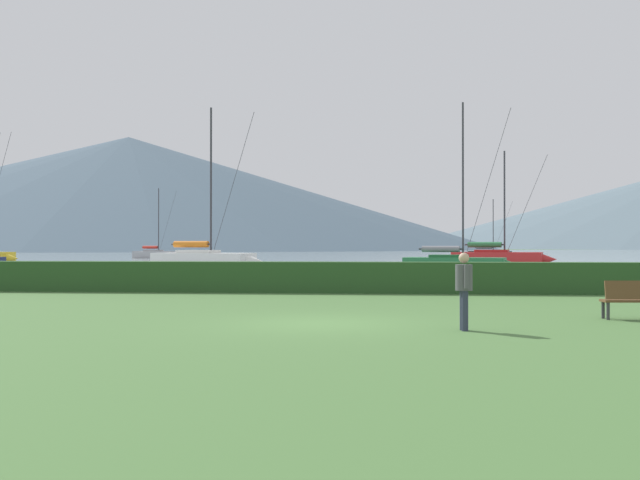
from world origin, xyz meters
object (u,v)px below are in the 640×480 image
at_px(sailboat_slip_4, 498,258).
at_px(sailboat_slip_7, 456,263).
at_px(sailboat_slip_0, 205,259).
at_px(sailboat_slip_1, 490,254).
at_px(sailboat_slip_5, 156,254).
at_px(person_seated_viewer, 464,285).
at_px(park_bench_under_tree, 635,298).

height_order(sailboat_slip_4, sailboat_slip_7, sailboat_slip_7).
height_order(sailboat_slip_0, sailboat_slip_4, sailboat_slip_0).
xyz_separation_m(sailboat_slip_1, sailboat_slip_5, (-45.72, -10.47, 0.03)).
xyz_separation_m(sailboat_slip_4, person_seated_viewer, (-8.00, -48.43, 0.26)).
distance_m(sailboat_slip_1, park_bench_under_tree, 88.58).
xyz_separation_m(sailboat_slip_5, person_seated_viewer, (32.46, -80.38, 0.38)).
height_order(sailboat_slip_1, sailboat_slip_7, sailboat_slip_7).
height_order(sailboat_slip_4, park_bench_under_tree, sailboat_slip_4).
height_order(sailboat_slip_1, sailboat_slip_5, sailboat_slip_5).
xyz_separation_m(sailboat_slip_7, park_bench_under_tree, (1.55, -29.17, -0.10)).
height_order(sailboat_slip_5, park_bench_under_tree, sailboat_slip_5).
relative_size(sailboat_slip_5, person_seated_viewer, 5.70).
distance_m(sailboat_slip_7, person_seated_viewer, 32.00).
bearing_deg(person_seated_viewer, sailboat_slip_7, 78.28).
bearing_deg(park_bench_under_tree, sailboat_slip_5, 111.44).
xyz_separation_m(sailboat_slip_5, sailboat_slip_7, (35.30, -48.50, 0.03)).
relative_size(sailboat_slip_4, sailboat_slip_7, 0.90).
bearing_deg(person_seated_viewer, park_bench_under_tree, 25.02).
xyz_separation_m(sailboat_slip_1, sailboat_slip_4, (-5.26, -42.42, 0.15)).
bearing_deg(sailboat_slip_5, sailboat_slip_0, -48.41).
relative_size(sailboat_slip_0, sailboat_slip_7, 1.10).
relative_size(sailboat_slip_0, sailboat_slip_4, 1.22).
bearing_deg(sailboat_slip_4, sailboat_slip_1, 97.72).
height_order(sailboat_slip_4, person_seated_viewer, sailboat_slip_4).
relative_size(sailboat_slip_4, sailboat_slip_5, 1.05).
relative_size(sailboat_slip_1, sailboat_slip_5, 0.89).
bearing_deg(park_bench_under_tree, sailboat_slip_4, 81.55).
bearing_deg(sailboat_slip_4, park_bench_under_tree, -79.71).
relative_size(sailboat_slip_5, sailboat_slip_7, 0.86).
bearing_deg(sailboat_slip_5, sailboat_slip_1, 32.25).
distance_m(sailboat_slip_0, sailboat_slip_5, 45.71).
bearing_deg(sailboat_slip_1, person_seated_viewer, -75.80).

